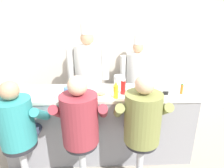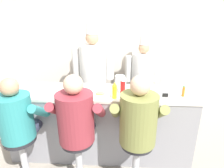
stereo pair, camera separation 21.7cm
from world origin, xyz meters
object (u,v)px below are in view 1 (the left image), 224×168
(coffee_mug_white, at_px, (59,96))
(ketchup_bottle_red, at_px, (123,86))
(napkin_dispenser_chrome, at_px, (165,92))
(cook_in_whites_near, at_px, (89,73))
(cereal_bowl, at_px, (23,92))
(coffee_mug_blue, at_px, (68,91))
(diner_seated_olive, at_px, (142,120))
(water_pitcher_clear, at_px, (119,82))
(cook_in_whites_far, at_px, (137,75))
(diner_seated_teal, at_px, (18,125))
(breakfast_plate, at_px, (101,95))
(diner_seated_maroon, at_px, (80,122))
(mustard_bottle_yellow, at_px, (116,91))
(hot_sauce_bottle_orange, at_px, (182,89))

(coffee_mug_white, bearing_deg, ketchup_bottle_red, 9.65)
(napkin_dispenser_chrome, relative_size, cook_in_whites_near, 0.07)
(ketchup_bottle_red, bearing_deg, cereal_bowl, 177.78)
(coffee_mug_blue, xyz_separation_m, diner_seated_olive, (0.90, -0.47, -0.18))
(ketchup_bottle_red, distance_m, diner_seated_olive, 0.54)
(water_pitcher_clear, relative_size, diner_seated_olive, 0.13)
(diner_seated_olive, height_order, cook_in_whites_far, cook_in_whites_far)
(water_pitcher_clear, distance_m, diner_seated_teal, 1.35)
(breakfast_plate, bearing_deg, diner_seated_olive, -40.64)
(coffee_mug_white, height_order, coffee_mug_blue, coffee_mug_blue)
(diner_seated_olive, bearing_deg, diner_seated_maroon, -179.98)
(breakfast_plate, bearing_deg, mustard_bottle_yellow, -19.93)
(diner_seated_teal, distance_m, cook_in_whites_near, 1.54)
(cereal_bowl, bearing_deg, breakfast_plate, -6.32)
(mustard_bottle_yellow, bearing_deg, cook_in_whites_near, 112.08)
(mustard_bottle_yellow, bearing_deg, coffee_mug_blue, 166.64)
(diner_seated_teal, bearing_deg, diner_seated_maroon, 0.24)
(napkin_dispenser_chrome, relative_size, diner_seated_olive, 0.09)
(water_pitcher_clear, xyz_separation_m, diner_seated_teal, (-1.16, -0.65, -0.25))
(diner_seated_maroon, bearing_deg, coffee_mug_blue, 114.00)
(ketchup_bottle_red, distance_m, diner_seated_teal, 1.31)
(coffee_mug_blue, bearing_deg, diner_seated_maroon, -66.00)
(diner_seated_teal, relative_size, diner_seated_olive, 0.96)
(breakfast_plate, distance_m, cereal_bowl, 1.03)
(coffee_mug_white, bearing_deg, diner_seated_maroon, -47.83)
(coffee_mug_white, xyz_separation_m, napkin_dispenser_chrome, (1.32, 0.02, 0.02))
(mustard_bottle_yellow, relative_size, cook_in_whites_far, 0.13)
(cereal_bowl, distance_m, diner_seated_teal, 0.55)
(cook_in_whites_far, bearing_deg, breakfast_plate, -119.23)
(ketchup_bottle_red, height_order, coffee_mug_blue, ketchup_bottle_red)
(cook_in_whites_near, distance_m, cook_in_whites_far, 0.92)
(mustard_bottle_yellow, xyz_separation_m, cereal_bowl, (-1.21, 0.18, -0.08))
(hot_sauce_bottle_orange, height_order, breakfast_plate, hot_sauce_bottle_orange)
(water_pitcher_clear, distance_m, coffee_mug_white, 0.83)
(breakfast_plate, height_order, diner_seated_teal, diner_seated_teal)
(cereal_bowl, bearing_deg, coffee_mug_white, -20.16)
(ketchup_bottle_red, bearing_deg, coffee_mug_blue, 178.59)
(coffee_mug_blue, height_order, diner_seated_maroon, diner_seated_maroon)
(cook_in_whites_far, bearing_deg, water_pitcher_clear, -114.11)
(breakfast_plate, relative_size, coffee_mug_white, 2.08)
(napkin_dispenser_chrome, xyz_separation_m, diner_seated_teal, (-1.71, -0.34, -0.22))
(diner_seated_olive, bearing_deg, water_pitcher_clear, 108.08)
(cook_in_whites_far, bearing_deg, hot_sauce_bottle_orange, -70.60)
(coffee_mug_blue, xyz_separation_m, cook_in_whites_far, (1.09, 1.09, -0.15))
(mustard_bottle_yellow, bearing_deg, coffee_mug_white, -179.46)
(ketchup_bottle_red, height_order, hot_sauce_bottle_orange, ketchup_bottle_red)
(breakfast_plate, relative_size, coffee_mug_blue, 1.85)
(water_pitcher_clear, bearing_deg, diner_seated_maroon, -125.96)
(ketchup_bottle_red, relative_size, hot_sauce_bottle_orange, 1.71)
(water_pitcher_clear, bearing_deg, coffee_mug_white, -156.56)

